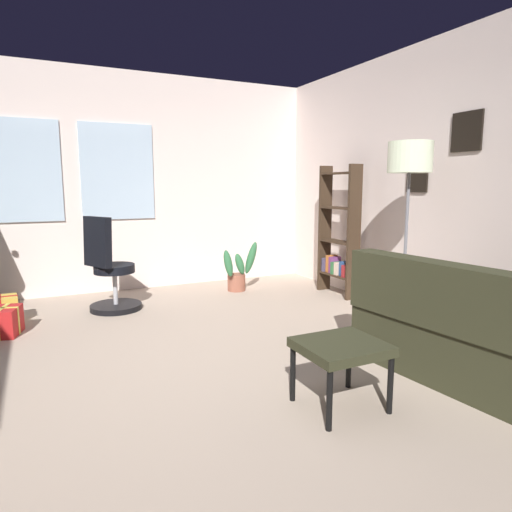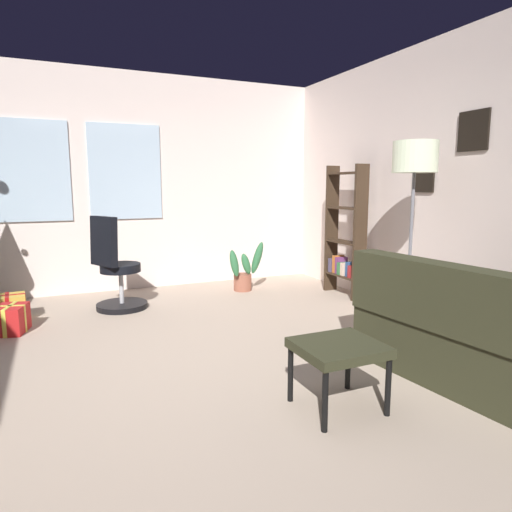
{
  "view_description": "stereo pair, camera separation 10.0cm",
  "coord_description": "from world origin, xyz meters",
  "px_view_note": "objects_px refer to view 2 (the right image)",
  "views": [
    {
      "loc": [
        -0.82,
        -2.87,
        1.37
      ],
      "look_at": [
        0.58,
        0.0,
        0.87
      ],
      "focal_mm": 31.58,
      "sensor_mm": 36.0,
      "label": 1
    },
    {
      "loc": [
        -0.73,
        -2.91,
        1.37
      ],
      "look_at": [
        0.58,
        0.0,
        0.87
      ],
      "focal_mm": 31.58,
      "sensor_mm": 36.0,
      "label": 2
    }
  ],
  "objects_px": {
    "bookshelf": "(345,239)",
    "floor_lamp": "(415,168)",
    "office_chair": "(116,274)",
    "potted_plant": "(245,272)",
    "gift_box_gold": "(8,308)",
    "footstool": "(339,352)",
    "gift_box_red": "(11,319)"
  },
  "relations": [
    {
      "from": "gift_box_gold",
      "to": "potted_plant",
      "type": "distance_m",
      "value": 2.73
    },
    {
      "from": "bookshelf",
      "to": "floor_lamp",
      "type": "relative_size",
      "value": 0.92
    },
    {
      "from": "office_chair",
      "to": "bookshelf",
      "type": "height_order",
      "value": "bookshelf"
    },
    {
      "from": "footstool",
      "to": "potted_plant",
      "type": "height_order",
      "value": "potted_plant"
    },
    {
      "from": "footstool",
      "to": "floor_lamp",
      "type": "bearing_deg",
      "value": 34.35
    },
    {
      "from": "office_chair",
      "to": "potted_plant",
      "type": "height_order",
      "value": "office_chair"
    },
    {
      "from": "footstool",
      "to": "bookshelf",
      "type": "height_order",
      "value": "bookshelf"
    },
    {
      "from": "floor_lamp",
      "to": "potted_plant",
      "type": "relative_size",
      "value": 2.69
    },
    {
      "from": "floor_lamp",
      "to": "footstool",
      "type": "bearing_deg",
      "value": -145.65
    },
    {
      "from": "office_chair",
      "to": "bookshelf",
      "type": "relative_size",
      "value": 0.65
    },
    {
      "from": "floor_lamp",
      "to": "office_chair",
      "type": "bearing_deg",
      "value": 142.0
    },
    {
      "from": "gift_box_red",
      "to": "bookshelf",
      "type": "relative_size",
      "value": 0.24
    },
    {
      "from": "gift_box_red",
      "to": "floor_lamp",
      "type": "relative_size",
      "value": 0.22
    },
    {
      "from": "gift_box_gold",
      "to": "bookshelf",
      "type": "bearing_deg",
      "value": -7.07
    },
    {
      "from": "gift_box_gold",
      "to": "office_chair",
      "type": "bearing_deg",
      "value": -0.31
    },
    {
      "from": "bookshelf",
      "to": "floor_lamp",
      "type": "xyz_separation_m",
      "value": [
        -0.28,
        -1.43,
        0.81
      ]
    },
    {
      "from": "gift_box_gold",
      "to": "bookshelf",
      "type": "xyz_separation_m",
      "value": [
        3.77,
        -0.47,
        0.57
      ]
    },
    {
      "from": "footstool",
      "to": "bookshelf",
      "type": "bearing_deg",
      "value": 54.25
    },
    {
      "from": "gift_box_red",
      "to": "footstool",
      "type": "bearing_deg",
      "value": -51.5
    },
    {
      "from": "footstool",
      "to": "gift_box_red",
      "type": "relative_size",
      "value": 1.32
    },
    {
      "from": "footstool",
      "to": "bookshelf",
      "type": "relative_size",
      "value": 0.31
    },
    {
      "from": "footstool",
      "to": "office_chair",
      "type": "xyz_separation_m",
      "value": [
        -0.95,
        2.9,
        0.04
      ]
    },
    {
      "from": "gift_box_red",
      "to": "floor_lamp",
      "type": "xyz_separation_m",
      "value": [
        3.44,
        -1.47,
        1.39
      ]
    },
    {
      "from": "footstool",
      "to": "gift_box_red",
      "type": "xyz_separation_m",
      "value": [
        -1.97,
        2.47,
        -0.24
      ]
    },
    {
      "from": "footstool",
      "to": "bookshelf",
      "type": "xyz_separation_m",
      "value": [
        1.75,
        2.43,
        0.34
      ]
    },
    {
      "from": "gift_box_red",
      "to": "potted_plant",
      "type": "relative_size",
      "value": 0.58
    },
    {
      "from": "office_chair",
      "to": "bookshelf",
      "type": "bearing_deg",
      "value": -9.72
    },
    {
      "from": "floor_lamp",
      "to": "gift_box_gold",
      "type": "bearing_deg",
      "value": 151.5
    },
    {
      "from": "footstool",
      "to": "floor_lamp",
      "type": "xyz_separation_m",
      "value": [
        1.47,
        1.0,
        1.16
      ]
    },
    {
      "from": "footstool",
      "to": "office_chair",
      "type": "distance_m",
      "value": 3.05
    },
    {
      "from": "footstool",
      "to": "gift_box_gold",
      "type": "relative_size",
      "value": 1.46
    },
    {
      "from": "gift_box_gold",
      "to": "bookshelf",
      "type": "relative_size",
      "value": 0.21
    }
  ]
}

